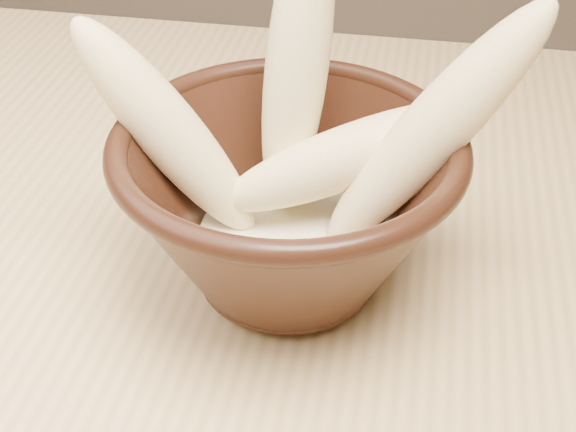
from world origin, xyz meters
name	(u,v)px	position (x,y,z in m)	size (l,w,h in m)	color
table	(15,317)	(0.00, 0.00, 0.67)	(1.20, 0.80, 0.75)	tan
bowl	(288,203)	(0.22, -0.01, 0.82)	(0.22, 0.22, 0.12)	black
milk_puddle	(288,239)	(0.22, -0.01, 0.79)	(0.12, 0.12, 0.02)	beige
banana_upright	(297,64)	(0.22, 0.04, 0.89)	(0.04, 0.04, 0.20)	#DABD81
banana_left	(167,129)	(0.14, 0.00, 0.86)	(0.04, 0.04, 0.17)	#DABD81
banana_right	(434,130)	(0.30, 0.00, 0.87)	(0.04, 0.04, 0.19)	#DABD81
banana_across	(349,157)	(0.25, 0.01, 0.84)	(0.04, 0.04, 0.17)	#DABD81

